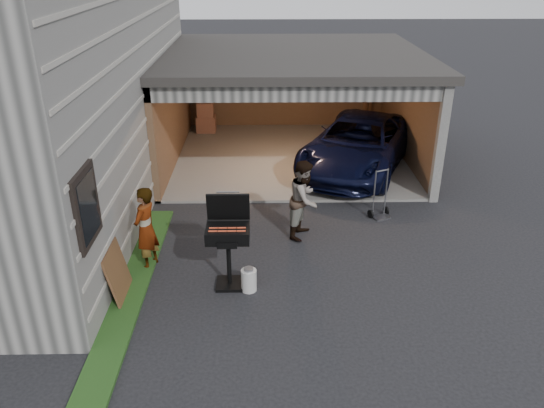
{
  "coord_description": "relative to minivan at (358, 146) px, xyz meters",
  "views": [
    {
      "loc": [
        -0.0,
        -7.47,
        5.21
      ],
      "look_at": [
        0.14,
        1.03,
        1.15
      ],
      "focal_mm": 35.0,
      "sensor_mm": 36.0,
      "label": 1
    }
  ],
  "objects": [
    {
      "name": "groundcover_strip",
      "position": [
        -4.71,
        -6.49,
        -0.64
      ],
      "size": [
        0.5,
        8.0,
        0.06
      ],
      "primitive_type": "cube",
      "color": "#193814",
      "rests_on": "ground"
    },
    {
      "name": "minivan",
      "position": [
        0.0,
        0.0,
        0.0
      ],
      "size": [
        4.03,
        5.29,
        1.34
      ],
      "primitive_type": "imported",
      "rotation": [
        0.0,
        0.0,
        -0.43
      ],
      "color": "black",
      "rests_on": "ground"
    },
    {
      "name": "hand_truck",
      "position": [
        0.05,
        -2.74,
        -0.46
      ],
      "size": [
        0.5,
        0.46,
        1.09
      ],
      "rotation": [
        0.0,
        0.0,
        0.41
      ],
      "color": "slate",
      "rests_on": "ground"
    },
    {
      "name": "garage",
      "position": [
        -1.7,
        1.3,
        1.2
      ],
      "size": [
        6.8,
        6.3,
        2.9
      ],
      "color": "#605E59",
      "rests_on": "ground"
    },
    {
      "name": "man",
      "position": [
        -1.66,
        -3.51,
        0.13
      ],
      "size": [
        0.86,
        0.95,
        1.6
      ],
      "primitive_type": "imported",
      "rotation": [
        0.0,
        0.0,
        1.17
      ],
      "color": "#48211C",
      "rests_on": "ground"
    },
    {
      "name": "ground",
      "position": [
        -2.46,
        -5.49,
        -0.67
      ],
      "size": [
        80.0,
        80.0,
        0.0
      ],
      "primitive_type": "plane",
      "color": "black",
      "rests_on": "ground"
    },
    {
      "name": "woman",
      "position": [
        -4.56,
        -4.65,
        0.11
      ],
      "size": [
        0.54,
        0.66,
        1.56
      ],
      "primitive_type": "imported",
      "rotation": [
        0.0,
        0.0,
        -1.9
      ],
      "color": "silver",
      "rests_on": "ground"
    },
    {
      "name": "plywood_panel",
      "position": [
        -4.86,
        -5.6,
        -0.21
      ],
      "size": [
        0.23,
        0.83,
        0.92
      ],
      "primitive_type": "cube",
      "rotation": [
        0.0,
        -0.21,
        0.0
      ],
      "color": "#51361B",
      "rests_on": "ground"
    },
    {
      "name": "propane_tank",
      "position": [
        -2.72,
        -5.44,
        -0.47
      ],
      "size": [
        0.35,
        0.35,
        0.39
      ],
      "primitive_type": "cylinder",
      "rotation": [
        0.0,
        0.0,
        -0.41
      ],
      "color": "silver",
      "rests_on": "ground"
    },
    {
      "name": "bbq_grill",
      "position": [
        -3.06,
        -5.25,
        0.28
      ],
      "size": [
        0.72,
        0.63,
        1.6
      ],
      "color": "black",
      "rests_on": "ground"
    }
  ]
}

